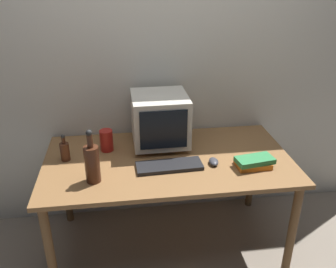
{
  "coord_description": "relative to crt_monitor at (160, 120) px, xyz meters",
  "views": [
    {
      "loc": [
        -0.28,
        -2.08,
        1.91
      ],
      "look_at": [
        0.0,
        0.0,
        0.91
      ],
      "focal_mm": 38.46,
      "sensor_mm": 36.0,
      "label": 1
    }
  ],
  "objects": [
    {
      "name": "book_stack",
      "position": [
        0.56,
        -0.4,
        -0.16
      ],
      "size": [
        0.25,
        0.16,
        0.07
      ],
      "color": "orange",
      "rests_on": "desk"
    },
    {
      "name": "desk",
      "position": [
        0.03,
        -0.21,
        -0.27
      ],
      "size": [
        1.64,
        0.87,
        0.73
      ],
      "color": "olive",
      "rests_on": "ground"
    },
    {
      "name": "computer_mouse",
      "position": [
        0.31,
        -0.33,
        -0.17
      ],
      "size": [
        0.07,
        0.1,
        0.04
      ],
      "primitive_type": "ellipsoid",
      "rotation": [
        0.0,
        0.0,
        -0.07
      ],
      "color": "#3F3F47",
      "rests_on": "desk"
    },
    {
      "name": "keyboard",
      "position": [
        0.02,
        -0.33,
        -0.18
      ],
      "size": [
        0.43,
        0.17,
        0.02
      ],
      "primitive_type": "cube",
      "rotation": [
        0.0,
        0.0,
        0.04
      ],
      "color": "black",
      "rests_on": "desk"
    },
    {
      "name": "ground_plane",
      "position": [
        0.03,
        -0.21,
        -0.92
      ],
      "size": [
        6.0,
        6.0,
        0.0
      ],
      "primitive_type": "plane",
      "color": "gray"
    },
    {
      "name": "bottle_tall",
      "position": [
        -0.45,
        -0.42,
        -0.07
      ],
      "size": [
        0.09,
        0.09,
        0.34
      ],
      "color": "#472314",
      "rests_on": "desk"
    },
    {
      "name": "bottle_short",
      "position": [
        -0.64,
        -0.14,
        -0.12
      ],
      "size": [
        0.06,
        0.06,
        0.18
      ],
      "color": "#472314",
      "rests_on": "desk"
    },
    {
      "name": "crt_monitor",
      "position": [
        0.0,
        0.0,
        0.0
      ],
      "size": [
        0.39,
        0.39,
        0.37
      ],
      "color": "beige",
      "rests_on": "desk"
    },
    {
      "name": "metal_canister",
      "position": [
        -0.38,
        -0.04,
        -0.12
      ],
      "size": [
        0.09,
        0.09,
        0.15
      ],
      "primitive_type": "cylinder",
      "color": "#A51E19",
      "rests_on": "desk"
    },
    {
      "name": "back_wall",
      "position": [
        0.03,
        0.28,
        0.33
      ],
      "size": [
        4.0,
        0.08,
        2.5
      ],
      "primitive_type": "cube",
      "color": "silver",
      "rests_on": "ground"
    }
  ]
}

